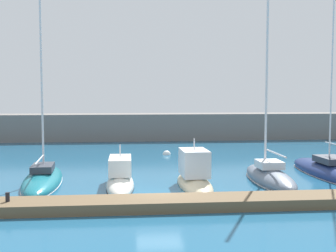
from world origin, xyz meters
name	(u,v)px	position (x,y,z in m)	size (l,w,h in m)	color
ground_plane	(160,198)	(0.00, 0.00, 0.00)	(120.00, 120.00, 0.00)	#1E567A
dock_pier	(163,203)	(0.00, -2.19, 0.26)	(29.30, 2.09, 0.53)	brown
breakwater_seawall	(142,127)	(0.00, 28.33, 1.56)	(108.00, 3.70, 3.11)	slate
sailboat_teal_second	(43,179)	(-7.00, 4.34, 0.24)	(2.87, 8.90, 13.54)	#19707F
motorboat_ivory_third	(120,180)	(-2.17, 2.99, 0.42)	(1.67, 6.24, 2.87)	silver
motorboat_sand_fourth	(194,177)	(2.32, 2.72, 0.57)	(2.06, 6.37, 3.34)	beige
sailboat_slate_fifth	(270,176)	(7.22, 3.31, 0.40)	(2.12, 7.54, 14.71)	slate
sailboat_navy_sixth	(331,171)	(12.03, 4.92, 0.30)	(3.15, 10.09, 17.09)	navy
mooring_buoy_white	(167,155)	(1.83, 15.91, 0.00)	(0.74, 0.74, 0.74)	white
dock_bollard	(8,197)	(-7.36, -2.19, 0.75)	(0.20, 0.20, 0.44)	black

